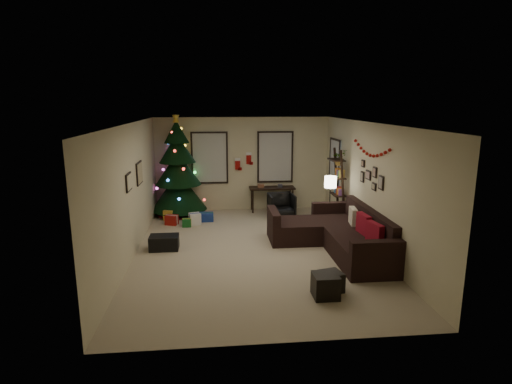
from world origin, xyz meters
The scene contains 29 objects.
floor centered at (0.00, 0.00, 0.00)m, with size 7.00×7.00×0.00m, color tan.
ceiling centered at (0.00, 0.00, 2.70)m, with size 7.00×7.00×0.00m, color white.
wall_back centered at (0.00, 3.50, 1.35)m, with size 5.00×5.00×0.00m, color beige.
wall_front centered at (0.00, -3.50, 1.35)m, with size 5.00×5.00×0.00m, color beige.
wall_left centered at (-2.50, 0.00, 1.35)m, with size 7.00×7.00×0.00m, color beige.
wall_right centered at (2.50, 0.00, 1.35)m, with size 7.00×7.00×0.00m, color beige.
window_back_left centered at (-0.95, 3.47, 1.55)m, with size 1.05×0.06×1.50m.
window_back_right centered at (0.95, 3.47, 1.55)m, with size 1.05×0.06×1.50m.
window_right_wall centered at (2.47, 2.55, 1.50)m, with size 0.06×0.90×1.30m.
christmas_tree centered at (-1.83, 3.13, 1.19)m, with size 1.55×1.55×2.88m.
presents centered at (-1.56, 2.22, 0.13)m, with size 1.30×0.89×0.30m.
sofa centered at (1.80, -0.08, 0.31)m, with size 2.12×3.06×0.93m.
pillow_red_a centered at (2.21, -1.09, 0.64)m, with size 0.12×0.46×0.46m, color maroon.
pillow_red_b centered at (2.21, -0.50, 0.64)m, with size 0.13×0.47×0.47m, color maroon.
pillow_cream centered at (2.21, 0.16, 0.63)m, with size 0.12×0.41×0.41m, color beige.
ottoman_near centered at (0.95, -2.26, 0.19)m, with size 0.41×0.41×0.39m, color black.
ottoman_far centered at (1.10, -2.05, 0.17)m, with size 0.35×0.35×0.33m, color black.
desk centered at (0.83, 3.22, 0.62)m, with size 1.31×0.47×0.71m.
desk_chair centered at (1.01, 2.57, 0.33)m, with size 0.64×0.60×0.66m, color black.
bookshelf centered at (2.30, 1.56, 0.96)m, with size 0.30×0.58×1.99m.
potted_plant centered at (2.30, 1.63, 1.82)m, with size 0.45×0.39×0.50m, color #4C4C4C.
floor_lamp centered at (1.95, 1.12, 1.15)m, with size 0.29×0.29×1.38m.
art_map centered at (-2.48, 0.91, 1.57)m, with size 0.04×0.60×0.50m.
art_abstract centered at (-2.48, -0.26, 1.59)m, with size 0.04×0.45×0.35m.
gallery centered at (2.48, -0.07, 1.57)m, with size 0.03×1.25×0.54m.
garland centered at (2.45, -0.01, 2.14)m, with size 0.08×1.90×0.30m, color #A5140C, non-canonical shape.
stocking_left centered at (-0.14, 3.44, 1.37)m, with size 0.20×0.05×0.36m.
stocking_right centered at (0.19, 3.49, 1.52)m, with size 0.20×0.05×0.36m.
storage_bin centered at (-1.93, 0.25, 0.15)m, with size 0.62×0.41×0.31m, color black.
Camera 1 is at (-0.80, -8.32, 3.12)m, focal length 28.83 mm.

